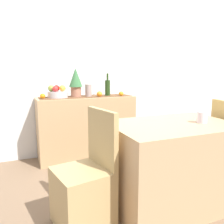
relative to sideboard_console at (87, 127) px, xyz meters
The scene contains 18 objects.
ground_plane 1.03m from the sideboard_console, 78.76° to the right, with size 6.40×6.40×0.02m, color #7D634B.
room_wall_rear 0.98m from the sideboard_console, 54.89° to the left, with size 6.40×0.06×2.70m, color silver.
sideboard_console is the anchor object (origin of this frame).
table_runner 0.43m from the sideboard_console, ahead, with size 1.22×0.32×0.01m, color brown.
fruit_bowl 0.60m from the sideboard_console, behind, with size 0.26×0.26×0.08m, color silver.
apple_center 0.67m from the sideboard_console, 169.73° to the left, with size 0.08×0.08×0.08m, color red.
apple_left 0.68m from the sideboard_console, behind, with size 0.07×0.07×0.07m, color red.
apple_right 0.63m from the sideboard_console, behind, with size 0.08×0.08×0.08m, color gold.
apple_rear 0.71m from the sideboard_console, behind, with size 0.08×0.08×0.08m, color olive.
wine_bottle 0.62m from the sideboard_console, ahead, with size 0.07×0.07×0.31m.
ceramic_vase 0.51m from the sideboard_console, ahead, with size 0.09×0.09×0.17m, color #A3908D.
potted_plant 0.65m from the sideboard_console, behind, with size 0.17×0.17×0.38m.
orange_loose_far 0.49m from the sideboard_console, 24.80° to the right, with size 0.08×0.08×0.08m, color orange.
orange_loose_end 0.66m from the sideboard_console, 11.75° to the right, with size 0.07×0.07×0.07m, color orange.
orange_loose_mid 0.73m from the sideboard_console, behind, with size 0.07×0.07×0.07m, color orange.
dining_table 1.46m from the sideboard_console, 74.98° to the right, with size 1.09×0.76×0.74m, color tan.
coffee_cup 1.65m from the sideboard_console, 67.13° to the right, with size 0.09×0.09×0.10m, color silver.
chair_near_window 1.48m from the sideboard_console, 107.07° to the right, with size 0.47×0.47×0.90m.
Camera 1 is at (-1.05, -2.12, 1.19)m, focal length 37.65 mm.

